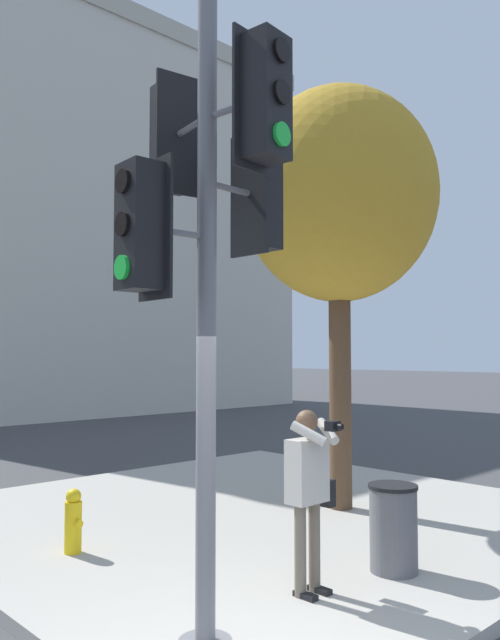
# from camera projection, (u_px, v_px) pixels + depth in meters

# --- Properties ---
(sidewalk_corner) EXTENTS (8.00, 8.00, 0.14)m
(sidewalk_corner) POSITION_uv_depth(u_px,v_px,m) (257.00, 516.00, 8.83)
(sidewalk_corner) COLOR #ADA89E
(sidewalk_corner) RESTS_ON ground_plane
(traffic_signal_pole) EXTENTS (1.48, 1.48, 5.68)m
(traffic_signal_pole) POSITION_uv_depth(u_px,v_px,m) (209.00, 211.00, 4.79)
(traffic_signal_pole) COLOR slate
(traffic_signal_pole) RESTS_ON sidewalk_corner
(person_photographer) EXTENTS (0.58, 0.54, 1.70)m
(person_photographer) POSITION_uv_depth(u_px,v_px,m) (309.00, 483.00, 5.85)
(person_photographer) COLOR black
(person_photographer) RESTS_ON sidewalk_corner
(street_tree) EXTENTS (2.90, 2.90, 6.20)m
(street_tree) POSITION_uv_depth(u_px,v_px,m) (339.00, 198.00, 9.28)
(street_tree) COLOR brown
(street_tree) RESTS_ON sidewalk_corner
(fire_hydrant) EXTENTS (0.19, 0.25, 0.71)m
(fire_hydrant) POSITION_uv_depth(u_px,v_px,m) (73.00, 521.00, 7.00)
(fire_hydrant) COLOR yellow
(fire_hydrant) RESTS_ON sidewalk_corner
(trash_bin) EXTENTS (0.51, 0.51, 0.88)m
(trash_bin) POSITION_uv_depth(u_px,v_px,m) (393.00, 528.00, 6.40)
(trash_bin) COLOR #5B5B60
(trash_bin) RESTS_ON sidewalk_corner
(building_right) EXTENTS (17.98, 12.79, 16.41)m
(building_right) POSITION_uv_depth(u_px,v_px,m) (65.00, 230.00, 29.25)
(building_right) COLOR beige
(building_right) RESTS_ON ground_plane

